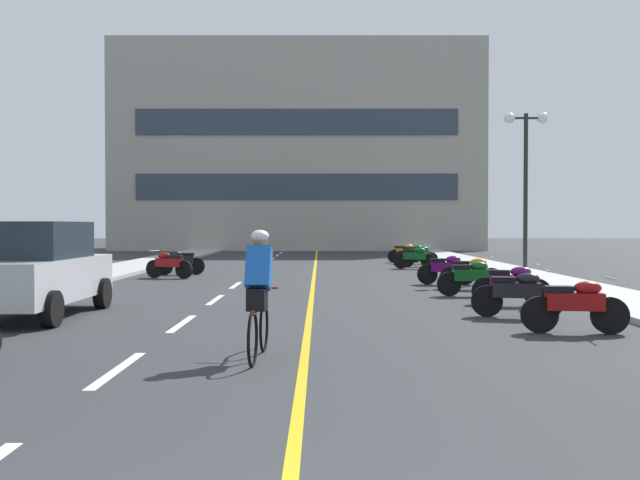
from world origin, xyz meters
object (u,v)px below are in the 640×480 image
object	(u,v)px
street_lamp_mid	(525,157)
motorcycle_6	(471,272)
motorcycle_12	(413,254)
motorcycle_7	(446,269)
parked_car_near	(35,269)
motorcycle_9	(180,261)
motorcycle_5	(471,277)
motorcycle_3	(517,293)
motorcycle_8	(168,264)
motorcycle_10	(415,257)
motorcycle_2	(575,304)
motorcycle_13	(405,252)
motorcycle_4	(511,284)
motorcycle_11	(419,255)
cyclist_rider	(258,291)

from	to	relation	value
street_lamp_mid	motorcycle_6	size ratio (longest dim) A/B	3.24
motorcycle_12	motorcycle_7	bearing A→B (deg)	-92.44
parked_car_near	motorcycle_9	size ratio (longest dim) A/B	2.52
street_lamp_mid	motorcycle_5	xyz separation A→B (m)	(-3.09, -6.07, -3.55)
motorcycle_3	motorcycle_8	xyz separation A→B (m)	(-8.73, 9.89, 0.00)
motorcycle_8	motorcycle_9	xyz separation A→B (m)	(0.06, 1.57, 0.00)
motorcycle_10	motorcycle_2	bearing A→B (deg)	-88.88
parked_car_near	motorcycle_13	size ratio (longest dim) A/B	2.54
motorcycle_4	motorcycle_7	distance (m)	5.39
motorcycle_6	motorcycle_11	size ratio (longest dim) A/B	1.01
motorcycle_10	motorcycle_11	distance (m)	1.59
motorcycle_10	motorcycle_13	size ratio (longest dim) A/B	1.01
motorcycle_6	motorcycle_7	world-z (taller)	same
parked_car_near	motorcycle_4	bearing A→B (deg)	11.34
street_lamp_mid	motorcycle_10	world-z (taller)	street_lamp_mid
motorcycle_10	motorcycle_8	bearing A→B (deg)	-150.67
motorcycle_7	motorcycle_9	distance (m)	9.56
motorcycle_3	cyclist_rider	size ratio (longest dim) A/B	0.95
motorcycle_7	motorcycle_11	world-z (taller)	same
street_lamp_mid	motorcycle_13	xyz separation A→B (m)	(-2.85, 9.63, -3.55)
motorcycle_9	cyclist_rider	distance (m)	16.08
motorcycle_7	motorcycle_12	bearing A→B (deg)	87.56
motorcycle_4	motorcycle_9	distance (m)	13.12
parked_car_near	motorcycle_8	bearing A→B (deg)	87.34
parked_car_near	motorcycle_2	size ratio (longest dim) A/B	2.47
motorcycle_2	motorcycle_7	xyz separation A→B (m)	(-0.40, 9.38, 0.00)
motorcycle_13	cyclist_rider	distance (m)	24.35
motorcycle_5	motorcycle_6	world-z (taller)	same
motorcycle_13	parked_car_near	bearing A→B (deg)	-115.57
motorcycle_11	motorcycle_6	bearing A→B (deg)	-90.45
parked_car_near	cyclist_rider	xyz separation A→B (m)	(4.63, -4.17, -0.03)
motorcycle_13	cyclist_rider	world-z (taller)	cyclist_rider
motorcycle_9	motorcycle_12	bearing A→B (deg)	36.63
motorcycle_7	motorcycle_11	xyz separation A→B (m)	(0.48, 8.97, 0.00)
motorcycle_3	motorcycle_13	distance (m)	19.79
cyclist_rider	parked_car_near	bearing A→B (deg)	137.98
motorcycle_4	motorcycle_5	size ratio (longest dim) A/B	0.96
motorcycle_10	motorcycle_11	world-z (taller)	same
motorcycle_4	motorcycle_7	xyz separation A→B (m)	(-0.46, 5.37, 0.00)
motorcycle_6	motorcycle_8	size ratio (longest dim) A/B	1.01
motorcycle_10	motorcycle_13	distance (m)	4.97
parked_car_near	motorcycle_10	world-z (taller)	parked_car_near
motorcycle_2	motorcycle_4	distance (m)	4.01
motorcycle_2	motorcycle_12	world-z (taller)	same
street_lamp_mid	motorcycle_9	xyz separation A→B (m)	(-11.76, 1.31, -3.55)
motorcycle_3	motorcycle_8	world-z (taller)	same
street_lamp_mid	motorcycle_5	bearing A→B (deg)	-116.97
motorcycle_13	motorcycle_10	bearing A→B (deg)	-92.21
motorcycle_2	motorcycle_10	xyz separation A→B (m)	(-0.33, 16.81, 0.00)
cyclist_rider	motorcycle_13	bearing A→B (deg)	78.64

